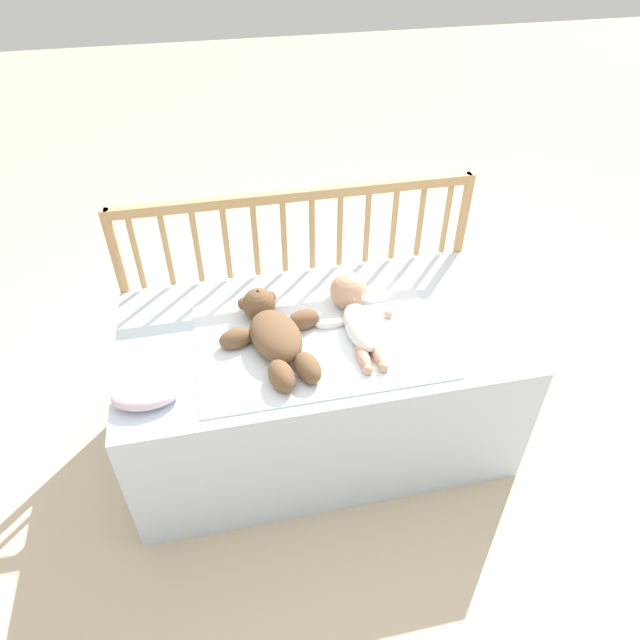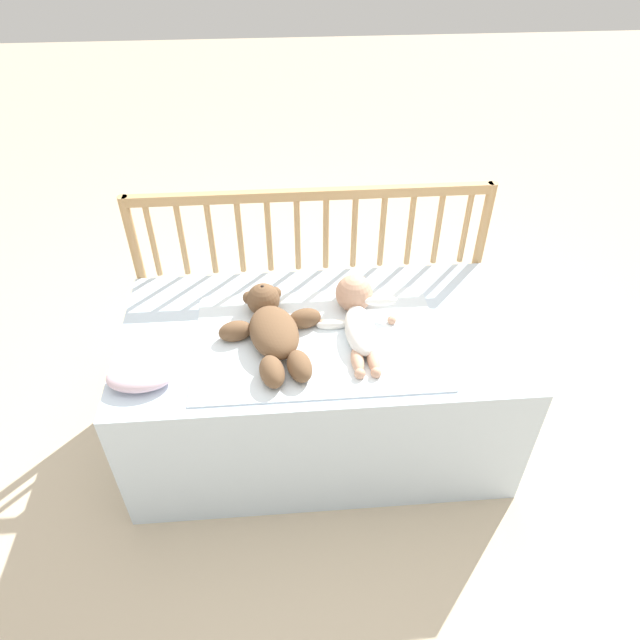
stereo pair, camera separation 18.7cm
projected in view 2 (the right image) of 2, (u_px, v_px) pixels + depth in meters
name	position (u px, v px, depth m)	size (l,w,h in m)	color
ground_plane	(320.00, 431.00, 2.27)	(12.00, 12.00, 0.00)	#C6B293
crib_mattress	(320.00, 385.00, 2.10)	(1.35, 0.71, 0.53)	silver
crib_rail	(312.00, 247.00, 2.16)	(1.35, 0.04, 0.86)	tan
blanket	(318.00, 340.00, 1.88)	(0.81, 0.53, 0.01)	white
teddy_bear	(273.00, 329.00, 1.86)	(0.36, 0.46, 0.12)	brown
baby	(358.00, 314.00, 1.92)	(0.28, 0.43, 0.13)	white
small_pillow	(140.00, 376.00, 1.72)	(0.20, 0.13, 0.06)	silver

